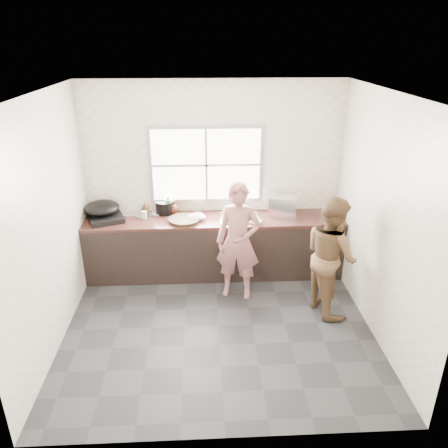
{
  "coord_description": "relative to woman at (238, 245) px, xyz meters",
  "views": [
    {
      "loc": [
        -0.15,
        -4.33,
        3.21
      ],
      "look_at": [
        0.1,
        0.65,
        1.05
      ],
      "focal_mm": 35.0,
      "sensor_mm": 36.0,
      "label": 1
    }
  ],
  "objects": [
    {
      "name": "window_frame",
      "position": [
        -0.38,
        0.9,
        0.82
      ],
      "size": [
        1.6,
        0.05,
        1.1
      ],
      "primitive_type": "cube",
      "color": "#9EA0A5",
      "rests_on": "wall_back"
    },
    {
      "name": "wall_back",
      "position": [
        -0.28,
        0.91,
        0.62
      ],
      "size": [
        3.6,
        0.01,
        2.7
      ],
      "primitive_type": "cube",
      "color": "beige",
      "rests_on": "ground"
    },
    {
      "name": "cutting_board",
      "position": [
        -0.71,
        0.52,
        0.15
      ],
      "size": [
        0.5,
        0.5,
        0.04
      ],
      "primitive_type": "cylinder",
      "rotation": [
        0.0,
        0.0,
        0.17
      ],
      "color": "black",
      "rests_on": "countertop"
    },
    {
      "name": "wok",
      "position": [
        -1.84,
        0.7,
        0.28
      ],
      "size": [
        0.5,
        0.5,
        0.18
      ],
      "primitive_type": "ellipsoid",
      "rotation": [
        0.0,
        0.0,
        -0.05
      ],
      "color": "black",
      "rests_on": "burner"
    },
    {
      "name": "pot_lid_left",
      "position": [
        -1.29,
        0.76,
        0.13
      ],
      "size": [
        0.31,
        0.31,
        0.01
      ],
      "primitive_type": "cylinder",
      "rotation": [
        0.0,
        0.0,
        0.29
      ],
      "color": "silver",
      "rests_on": "countertop"
    },
    {
      "name": "burner",
      "position": [
        -1.79,
        0.61,
        0.16
      ],
      "size": [
        0.57,
        0.57,
        0.07
      ],
      "primitive_type": "cube",
      "rotation": [
        0.0,
        0.0,
        0.37
      ],
      "color": "black",
      "rests_on": "countertop"
    },
    {
      "name": "wall_front",
      "position": [
        -0.28,
        -2.3,
        0.62
      ],
      "size": [
        3.6,
        0.01,
        2.7
      ],
      "primitive_type": "cube",
      "color": "beige",
      "rests_on": "ground"
    },
    {
      "name": "glass_jar",
      "position": [
        -1.26,
        0.66,
        0.18
      ],
      "size": [
        0.09,
        0.09,
        0.1
      ],
      "primitive_type": "cylinder",
      "rotation": [
        0.0,
        0.0,
        -0.36
      ],
      "color": "silver",
      "rests_on": "countertop"
    },
    {
      "name": "black_pot",
      "position": [
        -0.99,
        0.83,
        0.22
      ],
      "size": [
        0.26,
        0.26,
        0.18
      ],
      "primitive_type": "cylinder",
      "rotation": [
        0.0,
        0.0,
        0.03
      ],
      "color": "black",
      "rests_on": "countertop"
    },
    {
      "name": "countertop",
      "position": [
        -0.28,
        0.6,
        0.11
      ],
      "size": [
        3.6,
        0.64,
        0.04
      ],
      "primitive_type": "cube",
      "color": "#381C17",
      "rests_on": "cabinet"
    },
    {
      "name": "bowl_crabs",
      "position": [
        0.13,
        0.59,
        0.16
      ],
      "size": [
        0.23,
        0.23,
        0.07
      ],
      "primitive_type": "imported",
      "rotation": [
        0.0,
        0.0,
        -0.05
      ],
      "color": "white",
      "rests_on": "countertop"
    },
    {
      "name": "wall_right",
      "position": [
        1.52,
        -0.69,
        0.62
      ],
      "size": [
        0.01,
        3.2,
        2.7
      ],
      "primitive_type": "cube",
      "color": "beige",
      "rests_on": "ground"
    },
    {
      "name": "bowl_held",
      "position": [
        0.28,
        0.39,
        0.16
      ],
      "size": [
        0.19,
        0.19,
        0.06
      ],
      "primitive_type": "imported",
      "rotation": [
        0.0,
        0.0,
        0.05
      ],
      "color": "white",
      "rests_on": "countertop"
    },
    {
      "name": "faucet",
      "position": [
        0.07,
        0.8,
        0.28
      ],
      "size": [
        0.02,
        0.02,
        0.3
      ],
      "primitive_type": "cylinder",
      "color": "silver",
      "rests_on": "countertop"
    },
    {
      "name": "pot_lid_right",
      "position": [
        -1.5,
        0.83,
        0.13
      ],
      "size": [
        0.3,
        0.3,
        0.01
      ],
      "primitive_type": "cylinder",
      "rotation": [
        0.0,
        0.0,
        0.28
      ],
      "color": "silver",
      "rests_on": "countertop"
    },
    {
      "name": "floor",
      "position": [
        -0.28,
        -0.69,
        -0.74
      ],
      "size": [
        3.6,
        3.2,
        0.01
      ],
      "primitive_type": "cube",
      "color": "#28282B",
      "rests_on": "ground"
    },
    {
      "name": "plate_food",
      "position": [
        -1.08,
        0.83,
        0.14
      ],
      "size": [
        0.27,
        0.27,
        0.02
      ],
      "primitive_type": "cylinder",
      "rotation": [
        0.0,
        0.0,
        -0.42
      ],
      "color": "silver",
      "rests_on": "countertop"
    },
    {
      "name": "woman",
      "position": [
        0.0,
        0.0,
        0.0
      ],
      "size": [
        0.6,
        0.46,
        1.46
      ],
      "primitive_type": "imported",
      "rotation": [
        0.0,
        0.0,
        -0.22
      ],
      "color": "#AC6967",
      "rests_on": "floor"
    },
    {
      "name": "ceiling",
      "position": [
        -0.28,
        -0.69,
        1.97
      ],
      "size": [
        3.6,
        3.2,
        0.01
      ],
      "primitive_type": "cube",
      "color": "silver",
      "rests_on": "wall_back"
    },
    {
      "name": "person_side",
      "position": [
        1.1,
        -0.38,
        0.02
      ],
      "size": [
        0.74,
        0.85,
        1.5
      ],
      "primitive_type": "imported",
      "rotation": [
        0.0,
        0.0,
        1.83
      ],
      "color": "brown",
      "rests_on": "floor"
    },
    {
      "name": "cleaver",
      "position": [
        -0.56,
        0.67,
        0.17
      ],
      "size": [
        0.23,
        0.22,
        0.01
      ],
      "primitive_type": "cube",
      "rotation": [
        0.0,
        0.0,
        0.7
      ],
      "color": "#A7A8AE",
      "rests_on": "cutting_board"
    },
    {
      "name": "bottle_brown_tall",
      "position": [
        -1.26,
        0.78,
        0.21
      ],
      "size": [
        0.09,
        0.09,
        0.17
      ],
      "primitive_type": "imported",
      "rotation": [
        0.0,
        0.0,
        -0.18
      ],
      "color": "#462D11",
      "rests_on": "countertop"
    },
    {
      "name": "wall_left",
      "position": [
        -2.09,
        -0.69,
        0.62
      ],
      "size": [
        0.01,
        3.2,
        2.7
      ],
      "primitive_type": "cube",
      "color": "beige",
      "rests_on": "ground"
    },
    {
      "name": "cabinet",
      "position": [
        -0.28,
        0.6,
        -0.32
      ],
      "size": [
        3.6,
        0.62,
        0.82
      ],
      "primitive_type": "cube",
      "color": "black",
      "rests_on": "floor"
    },
    {
      "name": "window_glazing",
      "position": [
        -0.38,
        0.87,
        0.82
      ],
      "size": [
        1.5,
        0.01,
        1.0
      ],
      "primitive_type": "cube",
      "color": "white",
      "rests_on": "window_frame"
    },
    {
      "name": "bowl_mince",
      "position": [
        -0.53,
        0.58,
        0.16
      ],
      "size": [
        0.29,
        0.29,
        0.05
      ],
      "primitive_type": "imported",
      "rotation": [
        0.0,
        0.0,
        0.4
      ],
      "color": "white",
      "rests_on": "countertop"
    },
    {
      "name": "dish_rack",
      "position": [
        0.69,
        0.66,
        0.27
      ],
      "size": [
        0.44,
        0.36,
        0.28
      ],
      "primitive_type": "cube",
      "rotation": [
        0.0,
        0.0,
        -0.29
      ],
      "color": "white",
      "rests_on": "countertop"
    },
    {
      "name": "sink",
      "position": [
        0.07,
        0.6,
        0.13
      ],
      "size": [
        0.55,
        0.45,
        0.02
      ],
      "primitive_type": "cube",
      "color": "silver",
      "rests_on": "countertop"
    },
    {
      "name": "bottle_green",
      "position": [
        -0.94,
        0.83,
        0.27
      ],
      "size": [
        0.14,
        0.14,
        0.29
      ],
      "primitive_type": "imported",
      "rotation": [
        0.0,
        0.0,
        0.33
      ],
      "color": "green",
      "rests_on": "countertop"
    },
    {
      "name": "bottle_brown_short",
      "position": [
        -0.86,
        0.83,
        0.22
      ],
      "size": [
        0.18,
        0.18,
        0.18
      ],
      "primitive_type": "imported",
      "rotation": [
        0.0,
        0.0,
        0.39
      ],
      "color": "#472011",
      "rests_on": "countertop"
    }
  ]
}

